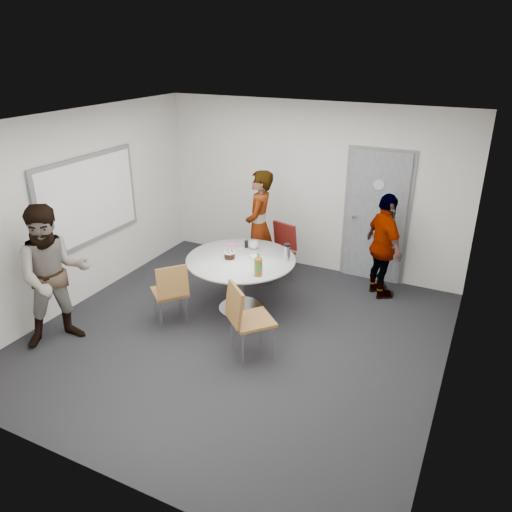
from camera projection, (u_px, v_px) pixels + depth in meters
The scene contains 15 objects.
floor at pixel (238, 336), 6.46m from camera, with size 5.00×5.00×0.00m, color black.
ceiling at pixel (234, 123), 5.38m from camera, with size 5.00×5.00×0.00m, color silver.
wall_back at pixel (310, 188), 7.97m from camera, with size 5.00×5.00×0.00m, color silver.
wall_left at pixel (78, 210), 6.93m from camera, with size 5.00×5.00×0.00m, color silver.
wall_right at pixel (459, 281), 4.91m from camera, with size 5.00×5.00×0.00m, color silver.
wall_front at pixel (83, 346), 3.86m from camera, with size 5.00×5.00×0.00m, color silver.
door at pixel (376, 217), 7.64m from camera, with size 1.02×0.17×2.12m.
whiteboard at pixel (89, 200), 7.04m from camera, with size 0.04×1.90×1.25m.
table at pixel (242, 266), 6.84m from camera, with size 1.50×1.50×1.09m.
chair_near_left at pixel (171, 289), 6.49m from camera, with size 0.63×0.62×0.90m.
chair_near_right at pixel (244, 314), 5.79m from camera, with size 0.67×0.68×0.97m.
chair_far at pixel (280, 247), 7.76m from camera, with size 0.54×0.57×0.93m.
person_main at pixel (259, 227), 7.66m from camera, with size 0.64×0.42×1.77m, color #A5C6EA.
person_left at pixel (54, 276), 6.03m from camera, with size 0.88×0.68×1.80m, color white.
person_right at pixel (384, 246), 7.19m from camera, with size 0.92×0.38×1.57m, color black.
Camera 1 is at (2.64, -4.84, 3.53)m, focal length 35.00 mm.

